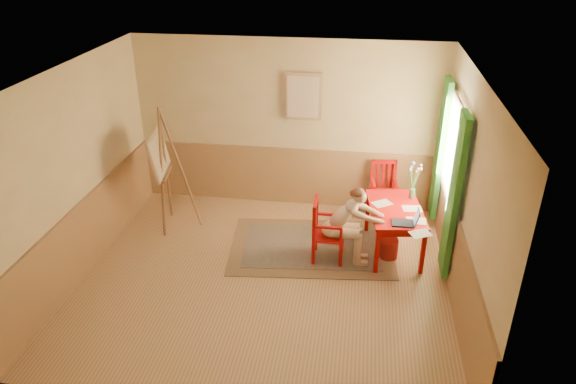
% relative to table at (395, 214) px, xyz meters
% --- Properties ---
extents(room, '(5.04, 4.54, 2.84)m').
position_rel_table_xyz_m(room, '(-1.75, -0.91, 0.77)').
color(room, tan).
rests_on(room, ground).
extents(wainscot, '(5.00, 4.50, 1.00)m').
position_rel_table_xyz_m(wainscot, '(-1.75, -0.11, -0.13)').
color(wainscot, '#A0764F').
rests_on(wainscot, room).
extents(window, '(0.12, 2.01, 2.20)m').
position_rel_table_xyz_m(window, '(0.67, 0.19, 0.71)').
color(window, white).
rests_on(window, room).
extents(wall_portrait, '(0.60, 0.05, 0.76)m').
position_rel_table_xyz_m(wall_portrait, '(-1.50, 1.30, 1.27)').
color(wall_portrait, tan).
rests_on(wall_portrait, room).
extents(rug, '(2.55, 1.83, 0.02)m').
position_rel_table_xyz_m(rug, '(-1.19, -0.07, -0.62)').
color(rug, '#8C7251').
rests_on(rug, room).
extents(table, '(0.86, 1.28, 0.72)m').
position_rel_table_xyz_m(table, '(0.00, 0.00, 0.00)').
color(table, red).
rests_on(table, room).
extents(chair_left, '(0.43, 0.41, 0.94)m').
position_rel_table_xyz_m(chair_left, '(-0.97, -0.34, -0.16)').
color(chair_left, red).
rests_on(chair_left, room).
extents(chair_back, '(0.45, 0.47, 0.93)m').
position_rel_table_xyz_m(chair_back, '(-0.14, 1.08, -0.17)').
color(chair_back, red).
rests_on(chair_back, room).
extents(figure, '(0.86, 0.38, 1.17)m').
position_rel_table_xyz_m(figure, '(-0.68, -0.36, 0.01)').
color(figure, beige).
rests_on(figure, room).
extents(laptop, '(0.36, 0.22, 0.22)m').
position_rel_table_xyz_m(laptop, '(0.13, -0.42, 0.13)').
color(laptop, '#1E2338').
rests_on(laptop, table).
extents(papers, '(0.82, 1.08, 0.00)m').
position_rel_table_xyz_m(papers, '(0.15, -0.21, 0.09)').
color(papers, white).
rests_on(papers, table).
extents(vase, '(0.23, 0.27, 0.55)m').
position_rel_table_xyz_m(vase, '(0.24, 0.37, 0.34)').
color(vase, '#3F724C').
rests_on(vase, table).
extents(wastebasket, '(0.32, 0.32, 0.29)m').
position_rel_table_xyz_m(wastebasket, '(-0.06, -0.17, -0.48)').
color(wastebasket, red).
rests_on(wastebasket, room).
extents(easel, '(0.72, 0.88, 1.97)m').
position_rel_table_xyz_m(easel, '(-3.52, 0.26, 0.54)').
color(easel, brown).
rests_on(easel, room).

